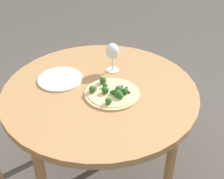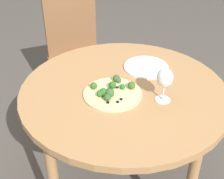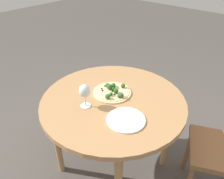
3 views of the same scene
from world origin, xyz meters
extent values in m
cylinder|color=#A87A4C|center=(0.00, 0.00, 0.72)|extent=(1.02, 1.02, 0.03)
cylinder|color=#A87A4C|center=(-0.32, -0.32, 0.35)|extent=(0.05, 0.05, 0.71)
cylinder|color=#A87A4C|center=(-0.32, 0.32, 0.35)|extent=(0.05, 0.05, 0.71)
cube|color=brown|center=(-0.70, -0.33, 0.46)|extent=(0.53, 0.53, 0.04)
cube|color=brown|center=(-0.87, -0.40, 0.72)|extent=(0.19, 0.36, 0.49)
cylinder|color=brown|center=(-0.48, -0.41, 0.22)|extent=(0.04, 0.04, 0.44)
cylinder|color=brown|center=(-0.62, -0.10, 0.22)|extent=(0.04, 0.04, 0.44)
cylinder|color=brown|center=(-0.78, -0.55, 0.22)|extent=(0.04, 0.04, 0.44)
cylinder|color=brown|center=(-0.93, -0.24, 0.22)|extent=(0.04, 0.04, 0.44)
cylinder|color=#DBBC89|center=(0.06, -0.05, 0.75)|extent=(0.28, 0.28, 0.01)
cylinder|color=beige|center=(0.06, -0.05, 0.75)|extent=(0.25, 0.25, 0.00)
sphere|color=#2E5926|center=(0.12, -0.08, 0.77)|extent=(0.03, 0.03, 0.03)
sphere|color=#335920|center=(0.02, 0.04, 0.77)|extent=(0.04, 0.04, 0.04)
sphere|color=#355528|center=(-0.04, -0.04, 0.77)|extent=(0.04, 0.04, 0.04)
sphere|color=#216528|center=(0.03, -0.01, 0.77)|extent=(0.03, 0.03, 0.03)
sphere|color=#266420|center=(0.09, -0.11, 0.77)|extent=(0.03, 0.03, 0.03)
sphere|color=#335730|center=(-0.03, -0.03, 0.77)|extent=(0.03, 0.03, 0.03)
sphere|color=#326224|center=(0.03, -0.15, 0.77)|extent=(0.03, 0.03, 0.03)
sphere|color=#345B2D|center=(0.09, -0.06, 0.78)|extent=(0.04, 0.04, 0.04)
sphere|color=#296722|center=(0.08, -0.10, 0.77)|extent=(0.04, 0.04, 0.04)
sphere|color=#26611A|center=(0.02, -0.06, 0.77)|extent=(0.04, 0.04, 0.04)
sphere|color=#26581C|center=(0.06, -0.07, 0.77)|extent=(0.02, 0.02, 0.02)
cylinder|color=black|center=(0.13, -0.03, 0.76)|extent=(0.01, 0.01, 0.00)
cylinder|color=black|center=(0.05, -0.05, 0.76)|extent=(0.01, 0.01, 0.00)
cylinder|color=black|center=(0.14, -0.07, 0.76)|extent=(0.01, 0.01, 0.00)
cylinder|color=black|center=(0.07, -0.09, 0.76)|extent=(0.01, 0.01, 0.00)
cylinder|color=black|center=(0.02, -0.03, 0.76)|extent=(0.01, 0.01, 0.00)
cylinder|color=black|center=(0.11, -0.01, 0.76)|extent=(0.01, 0.01, 0.00)
cylinder|color=silver|center=(0.09, 0.18, 0.74)|extent=(0.07, 0.07, 0.00)
cylinder|color=silver|center=(0.09, 0.18, 0.78)|extent=(0.01, 0.01, 0.07)
ellipsoid|color=silver|center=(0.09, 0.18, 0.86)|extent=(0.07, 0.07, 0.09)
cylinder|color=white|center=(-0.21, 0.12, 0.75)|extent=(0.24, 0.24, 0.01)
camera|label=1|loc=(-0.10, -1.33, 1.67)|focal=50.00mm
camera|label=2|loc=(1.27, 0.00, 1.59)|focal=50.00mm
camera|label=3|loc=(-0.81, 0.95, 1.65)|focal=35.00mm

